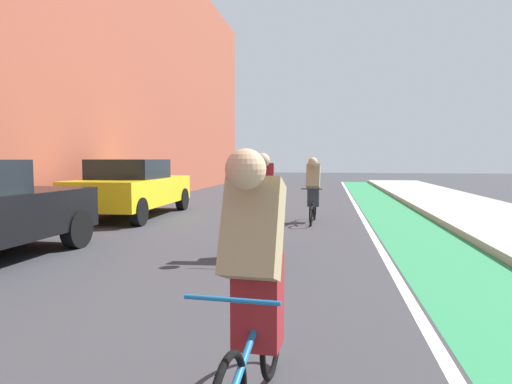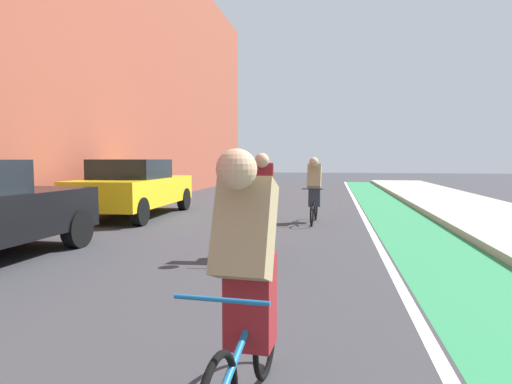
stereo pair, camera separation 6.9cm
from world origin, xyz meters
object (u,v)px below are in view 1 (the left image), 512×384
at_px(cyclist_mid, 254,285).
at_px(parked_sedan_yellow_cab, 132,187).
at_px(cyclist_trailing, 263,206).
at_px(cyclist_far, 313,188).

bearing_deg(cyclist_mid, parked_sedan_yellow_cab, 119.19).
xyz_separation_m(parked_sedan_yellow_cab, cyclist_trailing, (4.18, -4.28, 0.03)).
bearing_deg(cyclist_mid, cyclist_trailing, 97.76).
height_order(parked_sedan_yellow_cab, cyclist_mid, cyclist_mid).
relative_size(parked_sedan_yellow_cab, cyclist_far, 2.64).
bearing_deg(cyclist_far, parked_sedan_yellow_cab, 175.27).
height_order(cyclist_mid, cyclist_trailing, cyclist_trailing).
relative_size(cyclist_mid, cyclist_trailing, 0.96).
xyz_separation_m(parked_sedan_yellow_cab, cyclist_mid, (4.76, -8.51, 0.02)).
bearing_deg(cyclist_trailing, cyclist_mid, -82.24).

